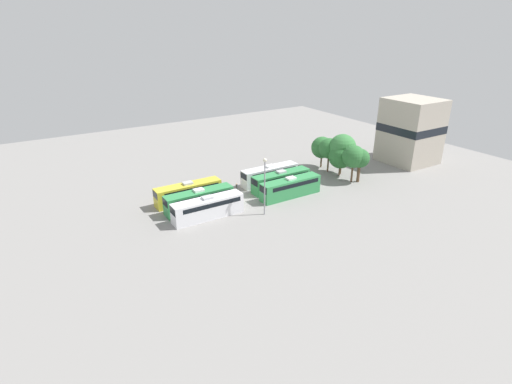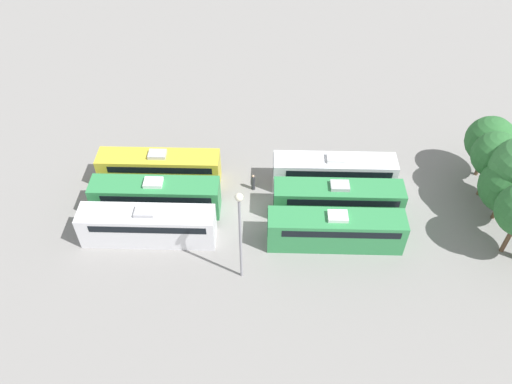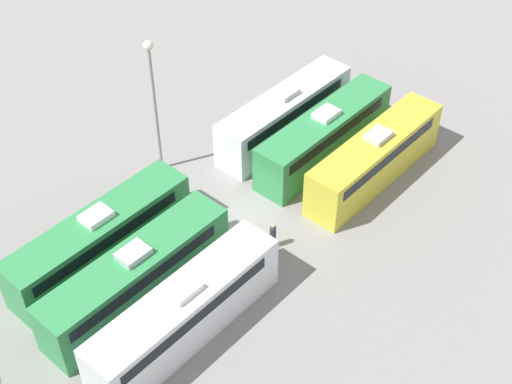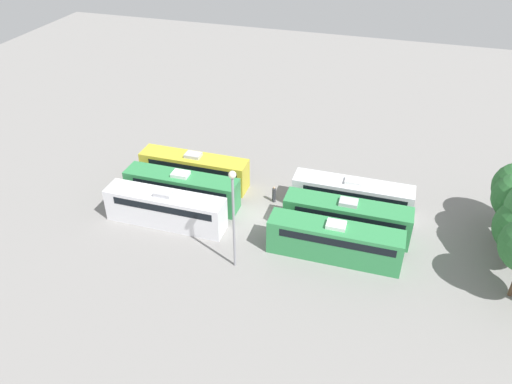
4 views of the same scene
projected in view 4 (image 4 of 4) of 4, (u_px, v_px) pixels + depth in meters
ground_plane at (259, 216)px, 47.40m from camera, size 120.75×120.75×0.00m
bus_0 at (195, 169)px, 51.27m from camera, size 2.46×11.25×3.53m
bus_1 at (182, 188)px, 48.26m from camera, size 2.46×11.25×3.53m
bus_2 at (166, 208)px, 45.59m from camera, size 2.46×11.25×3.53m
bus_3 at (352, 196)px, 47.22m from camera, size 2.46×11.25×3.53m
bus_4 at (347, 217)px, 44.39m from camera, size 2.46×11.25×3.53m
bus_5 at (335, 240)px, 41.71m from camera, size 2.46×11.25×3.53m
worker_person at (274, 195)px, 49.01m from camera, size 0.36×0.36×1.75m
light_pole at (233, 206)px, 38.34m from camera, size 0.60×0.60×9.22m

